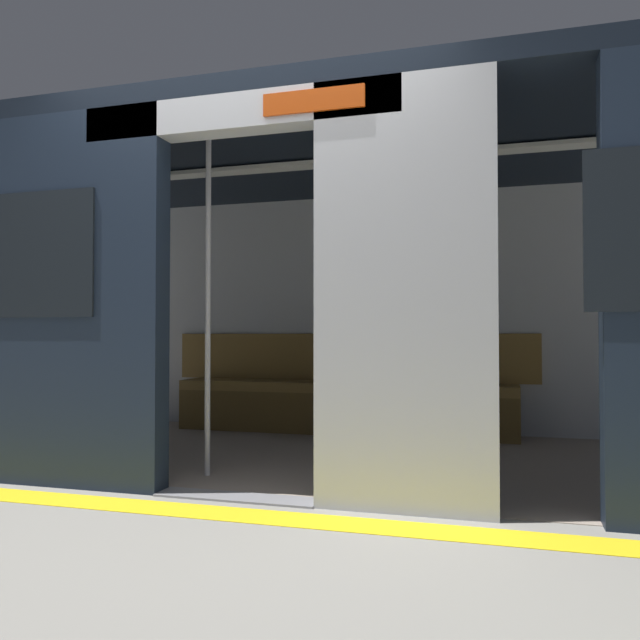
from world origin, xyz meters
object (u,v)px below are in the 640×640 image
(book, at_px, (333,381))
(train_car, at_px, (298,247))
(grab_pole_door, at_px, (208,303))
(person_seated, at_px, (366,359))
(handbag, at_px, (416,374))
(bench_seat, at_px, (341,395))

(book, bearing_deg, train_car, 117.78)
(train_car, height_order, grab_pole_door, train_car)
(person_seated, distance_m, handbag, 0.46)
(train_car, height_order, person_seated, train_car)
(handbag, xyz_separation_m, grab_pole_door, (1.09, 1.94, 0.56))
(train_car, distance_m, person_seated, 1.41)
(person_seated, relative_size, grab_pole_door, 0.54)
(book, xyz_separation_m, grab_pole_door, (0.32, 1.94, 0.63))
(bench_seat, bearing_deg, person_seated, 168.06)
(bench_seat, height_order, book, book)
(train_car, height_order, handbag, train_car)
(person_seated, bearing_deg, train_car, 73.93)
(grab_pole_door, bearing_deg, handbag, -119.26)
(handbag, bearing_deg, grab_pole_door, 60.74)
(train_car, bearing_deg, handbag, -123.04)
(bench_seat, relative_size, person_seated, 2.62)
(train_car, distance_m, bench_seat, 1.64)
(train_car, height_order, bench_seat, train_car)
(person_seated, xyz_separation_m, handbag, (-0.43, -0.08, -0.13))
(handbag, bearing_deg, bench_seat, 2.45)
(grab_pole_door, bearing_deg, book, -99.37)
(person_seated, xyz_separation_m, grab_pole_door, (0.65, 1.86, 0.43))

